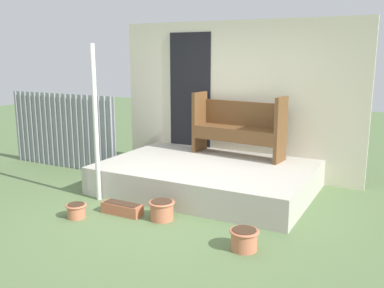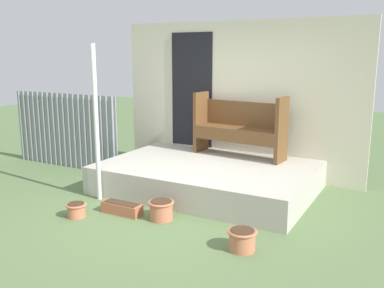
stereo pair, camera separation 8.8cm
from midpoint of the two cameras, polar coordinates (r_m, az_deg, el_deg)
ground_plane at (r=5.77m, az=-3.26°, el=-8.99°), size 24.00×24.00×0.00m
porch_slab at (r=6.58m, az=1.65°, el=-4.41°), size 3.11×2.12×0.41m
house_wall at (r=7.36m, az=5.19°, el=6.03°), size 4.31×0.08×2.60m
fence_corrugated at (r=8.17m, az=-17.19°, el=1.70°), size 2.40×0.05×1.36m
support_post at (r=6.10m, az=-13.12°, el=2.57°), size 0.07×0.07×2.19m
bench at (r=6.97m, az=5.86°, el=2.62°), size 1.56×0.55×1.01m
flower_pot_left at (r=5.73m, az=-15.59°, el=-8.47°), size 0.27×0.27×0.18m
flower_pot_middle at (r=5.47m, az=-4.50°, el=-8.70°), size 0.33×0.33×0.25m
flower_pot_right at (r=4.70m, az=6.42°, el=-12.43°), size 0.32×0.32×0.23m
planter_box_rect at (r=5.73m, az=-9.74°, el=-8.49°), size 0.56×0.18×0.15m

